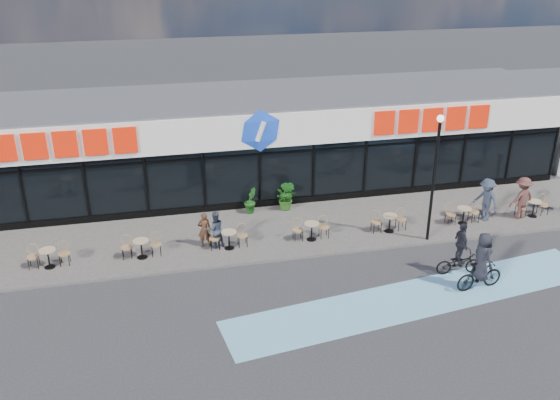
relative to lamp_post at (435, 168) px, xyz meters
name	(u,v)px	position (x,y,z in m)	size (l,w,h in m)	color
ground	(298,288)	(-6.05, -2.30, -3.20)	(120.00, 120.00, 0.00)	#28282B
sidewalk	(271,231)	(-6.05, 2.20, -3.15)	(44.00, 5.00, 0.10)	#5F5954
bike_lane	(420,297)	(-2.05, -3.80, -3.20)	(14.00, 2.20, 0.01)	#67A2C3
building	(248,141)	(-6.05, 7.63, -0.86)	(30.60, 6.57, 4.75)	black
lamp_post	(435,168)	(0.00, 0.00, 0.00)	(0.28, 0.28, 5.23)	black
bistro_set_1	(48,255)	(-14.78, 1.10, -2.65)	(1.54, 0.62, 0.90)	tan
bistro_set_2	(141,246)	(-11.39, 1.10, -2.65)	(1.54, 0.62, 0.90)	tan
bistro_set_3	(229,237)	(-8.01, 1.10, -2.65)	(1.54, 0.62, 0.90)	tan
bistro_set_4	(311,229)	(-4.63, 1.10, -2.65)	(1.54, 0.62, 0.90)	tan
bistro_set_5	(389,221)	(-1.25, 1.10, -2.65)	(1.54, 0.62, 0.90)	tan
bistro_set_6	(463,213)	(2.14, 1.10, -2.65)	(1.54, 0.62, 0.90)	tan
bistro_set_7	(532,206)	(5.52, 1.10, -2.65)	(1.54, 0.62, 0.90)	tan
potted_plant_left	(250,201)	(-6.59, 4.18, -2.53)	(0.63, 0.51, 1.14)	#1B5117
potted_plant_mid	(284,199)	(-5.03, 4.17, -2.58)	(0.94, 0.81, 1.04)	#265819
potted_plant_right	(287,193)	(-4.83, 4.44, -2.46)	(0.71, 0.57, 1.28)	#1B611B
patron_left	(204,230)	(-8.92, 1.43, -2.38)	(0.53, 0.35, 1.45)	#442818
patron_right	(215,229)	(-8.51, 1.28, -2.34)	(0.74, 0.58, 1.52)	#2D3546
pedestrian_a	(486,200)	(3.22, 1.17, -2.15)	(1.23, 0.71, 1.91)	#293140
pedestrian_c	(522,198)	(4.85, 1.02, -2.16)	(1.22, 0.70, 1.89)	#4D2C27
cyclist_a	(481,267)	(0.17, -3.73, -2.31)	(1.86, 0.90, 2.19)	black
cyclist_b	(460,255)	(-0.02, -2.61, -2.44)	(1.75, 0.97, 2.05)	black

